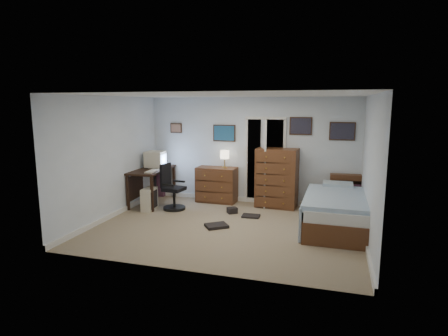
% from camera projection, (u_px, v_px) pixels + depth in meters
% --- Properties ---
extents(floor, '(5.00, 4.00, 0.02)m').
position_uv_depth(floor, '(227.00, 228.00, 7.19)').
color(floor, tan).
rests_on(floor, ground).
extents(computer_desk, '(0.75, 1.48, 0.83)m').
position_uv_depth(computer_desk, '(148.00, 177.00, 8.86)').
color(computer_desk, black).
rests_on(computer_desk, floor).
extents(crt_monitor, '(0.45, 0.42, 0.40)m').
position_uv_depth(crt_monitor, '(155.00, 159.00, 8.91)').
color(crt_monitor, beige).
rests_on(crt_monitor, computer_desk).
extents(keyboard, '(0.19, 0.45, 0.03)m').
position_uv_depth(keyboard, '(152.00, 171.00, 8.42)').
color(keyboard, beige).
rests_on(keyboard, computer_desk).
extents(pc_tower, '(0.25, 0.48, 0.50)m').
position_uv_depth(pc_tower, '(149.00, 199.00, 8.33)').
color(pc_tower, beige).
rests_on(pc_tower, floor).
extents(office_chair, '(0.55, 0.55, 1.03)m').
position_uv_depth(office_chair, '(172.00, 192.00, 8.38)').
color(office_chair, black).
rests_on(office_chair, floor).
extents(media_stack, '(0.18, 0.18, 0.89)m').
position_uv_depth(media_stack, '(161.00, 179.00, 9.56)').
color(media_stack, maroon).
rests_on(media_stack, floor).
extents(low_dresser, '(0.97, 0.51, 0.84)m').
position_uv_depth(low_dresser, '(217.00, 185.00, 9.01)').
color(low_dresser, brown).
rests_on(low_dresser, floor).
extents(table_lamp, '(0.22, 0.22, 0.41)m').
position_uv_depth(table_lamp, '(225.00, 155.00, 8.84)').
color(table_lamp, gold).
rests_on(table_lamp, low_dresser).
extents(doorway, '(0.96, 1.12, 2.05)m').
position_uv_depth(doorway, '(267.00, 160.00, 9.07)').
color(doorway, black).
rests_on(doorway, floor).
extents(tall_dresser, '(0.95, 0.60, 1.35)m').
position_uv_depth(tall_dresser, '(277.00, 178.00, 8.54)').
color(tall_dresser, brown).
rests_on(tall_dresser, floor).
extents(headboard_bookcase, '(0.91, 0.28, 0.81)m').
position_uv_depth(headboard_bookcase, '(351.00, 192.00, 8.23)').
color(headboard_bookcase, brown).
rests_on(headboard_bookcase, floor).
extents(bed, '(1.20, 2.20, 0.72)m').
position_uv_depth(bed, '(336.00, 211.00, 7.11)').
color(bed, brown).
rests_on(bed, floor).
extents(wall_posters, '(4.38, 0.04, 0.60)m').
position_uv_depth(wall_posters, '(275.00, 130.00, 8.60)').
color(wall_posters, '#331E11').
rests_on(wall_posters, floor).
extents(floor_clutter, '(0.94, 1.36, 0.13)m').
position_uv_depth(floor_clutter, '(230.00, 219.00, 7.61)').
color(floor_clutter, black).
rests_on(floor_clutter, floor).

